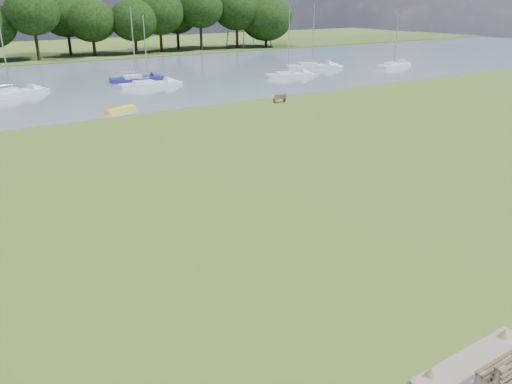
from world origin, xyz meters
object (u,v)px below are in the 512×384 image
sailboat_2 (136,77)px  sailboat_8 (148,83)px  sailboat_9 (288,74)px  sailboat_1 (311,65)px  sailboat_5 (10,92)px  sailboat_3 (393,64)px  riverbank_bench (280,98)px  kayak (121,109)px

sailboat_2 → sailboat_8: 4.18m
sailboat_2 → sailboat_9: (17.37, -6.66, -0.10)m
sailboat_1 → sailboat_5: bearing=-157.9°
sailboat_1 → sailboat_3: size_ratio=1.05×
riverbank_bench → sailboat_2: sailboat_2 is taller
sailboat_2 → sailboat_3: (35.71, -7.19, -0.10)m
sailboat_8 → sailboat_3: bearing=-2.3°
riverbank_bench → sailboat_3: sailboat_3 is taller
sailboat_3 → riverbank_bench: bearing=-165.8°
riverbank_bench → sailboat_8: (-7.31, 15.16, 0.06)m
kayak → sailboat_1: size_ratio=0.35×
sailboat_1 → sailboat_5: (-38.51, 0.00, -0.01)m
sailboat_3 → sailboat_8: 35.98m
riverbank_bench → sailboat_8: bearing=119.3°
sailboat_8 → kayak: bearing=-119.3°
sailboat_8 → sailboat_5: bearing=175.2°
sailboat_1 → sailboat_9: (-7.19, -4.26, -0.09)m
kayak → sailboat_2: bearing=43.3°
sailboat_3 → sailboat_2: bearing=159.8°
sailboat_8 → sailboat_9: 17.70m
sailboat_3 → sailboat_9: bearing=169.5°
sailboat_1 → kayak: bearing=-136.0°
sailboat_3 → sailboat_8: sailboat_3 is taller
sailboat_8 → sailboat_9: (17.52, -2.48, -0.00)m
sailboat_5 → sailboat_8: bearing=-26.8°
sailboat_8 → sailboat_2: bearing=90.5°
sailboat_5 → sailboat_9: bearing=-27.2°
riverbank_bench → sailboat_5: size_ratio=0.16×
sailboat_8 → riverbank_bench: bearing=-61.7°
riverbank_bench → sailboat_3: (28.55, 12.15, 0.05)m
riverbank_bench → kayak: 14.70m
sailboat_3 → sailboat_1: bearing=147.9°
sailboat_1 → sailboat_5: sailboat_1 is taller
sailboat_1 → sailboat_8: bearing=-153.8°
sailboat_1 → sailboat_8: 24.78m
sailboat_5 → sailboat_1: bearing=-19.5°
riverbank_bench → sailboat_9: bearing=54.7°
sailboat_1 → sailboat_3: 12.13m
sailboat_1 → sailboat_5: size_ratio=1.03×
sailboat_1 → sailboat_8: (-24.71, -1.78, -0.09)m
sailboat_2 → sailboat_5: (-13.94, -2.40, -0.02)m
sailboat_9 → sailboat_5: bearing=-174.7°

